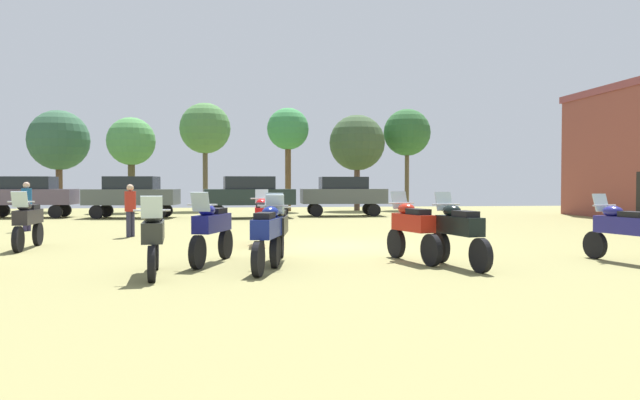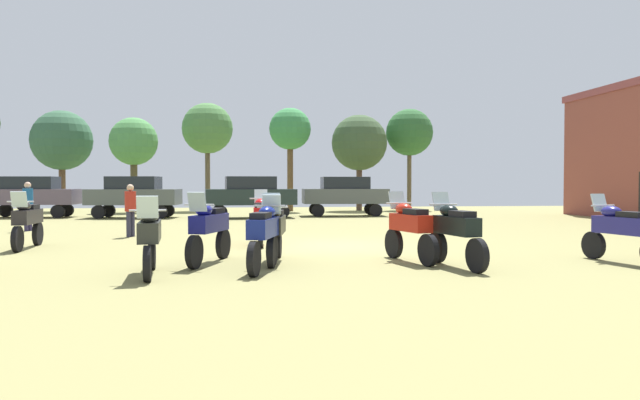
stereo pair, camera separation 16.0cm
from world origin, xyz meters
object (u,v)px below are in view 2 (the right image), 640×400
object	(u,v)px
motorcycle_5	(209,228)
car_1	(31,194)
tree_7	(134,142)
car_3	(345,193)
tree_3	(409,133)
motorcycle_4	(261,218)
car_2	(134,194)
motorcycle_11	(455,231)
motorcycle_7	(28,220)
car_4	(251,194)
motorcycle_6	(410,228)
motorcycle_9	(150,236)
person_1	(28,202)
motorcycle_8	(264,233)
motorcycle_12	(621,229)
tree_1	(290,130)
person_2	(130,206)
tree_2	(207,129)
tree_5	(359,143)
tree_4	(62,141)

from	to	relation	value
motorcycle_5	car_1	xyz separation A→B (m)	(-9.59, 18.20, 0.43)
motorcycle_5	tree_7	size ratio (longest dim) A/B	0.40
car_3	tree_3	distance (m)	9.33
motorcycle_4	car_2	xyz separation A→B (m)	(-5.72, 13.58, 0.43)
tree_3	motorcycle_11	bearing A→B (deg)	-103.80
motorcycle_4	motorcycle_7	bearing A→B (deg)	-175.89
motorcycle_7	car_4	size ratio (longest dim) A/B	0.51
motorcycle_6	car_4	size ratio (longest dim) A/B	0.47
motorcycle_4	car_3	xyz separation A→B (m)	(4.70, 14.02, 0.43)
motorcycle_6	car_4	xyz separation A→B (m)	(-3.16, 16.80, 0.44)
motorcycle_9	car_4	bearing A→B (deg)	-101.91
motorcycle_6	person_1	size ratio (longest dim) A/B	1.21
motorcycle_7	motorcycle_11	xyz separation A→B (m)	(9.61, -4.63, 0.00)
motorcycle_6	motorcycle_8	world-z (taller)	motorcycle_6
motorcycle_9	car_3	xyz separation A→B (m)	(6.84, 19.15, 0.45)
car_1	tree_3	world-z (taller)	tree_3
motorcycle_7	motorcycle_12	distance (m)	13.99
car_4	tree_1	size ratio (longest dim) A/B	0.72
car_1	motorcycle_7	bearing A→B (deg)	-161.21
motorcycle_6	tree_7	distance (m)	25.68
motorcycle_9	motorcycle_12	xyz separation A→B (m)	(9.50, 0.46, -0.01)
motorcycle_9	person_2	distance (m)	8.34
motorcycle_4	motorcycle_8	bearing A→B (deg)	-88.79
motorcycle_7	person_2	size ratio (longest dim) A/B	1.39
car_1	motorcycle_9	bearing A→B (deg)	-155.75
car_3	tree_7	distance (m)	13.08
motorcycle_12	tree_2	bearing A→B (deg)	99.49
motorcycle_11	car_3	distance (m)	18.89
motorcycle_9	tree_5	xyz separation A→B (m)	(8.77, 25.23, 3.44)
car_2	tree_4	xyz separation A→B (m)	(-5.49, 7.61, 3.04)
motorcycle_5	motorcycle_6	distance (m)	4.21
motorcycle_7	motorcycle_8	distance (m)	7.43
tree_4	motorcycle_6	bearing A→B (deg)	-60.42
motorcycle_11	car_3	bearing A→B (deg)	77.15
motorcycle_8	tree_2	distance (m)	26.46
motorcycle_4	motorcycle_9	world-z (taller)	motorcycle_4
tree_1	tree_3	xyz separation A→B (m)	(7.66, 1.09, 0.02)
motorcycle_11	car_4	size ratio (longest dim) A/B	0.49
tree_2	car_1	bearing A→B (deg)	-140.65
car_2	person_1	size ratio (longest dim) A/B	2.60
person_2	tree_3	distance (m)	22.91
tree_2	car_2	bearing A→B (deg)	-111.97
person_1	tree_4	world-z (taller)	tree_4
motorcycle_5	motorcycle_11	size ratio (longest dim) A/B	1.02
car_3	tree_1	distance (m)	7.14
car_4	tree_7	bearing A→B (deg)	40.04
motorcycle_9	person_1	distance (m)	12.35
motorcycle_12	tree_3	world-z (taller)	tree_3
motorcycle_9	car_1	world-z (taller)	car_1
motorcycle_8	tree_3	world-z (taller)	tree_3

